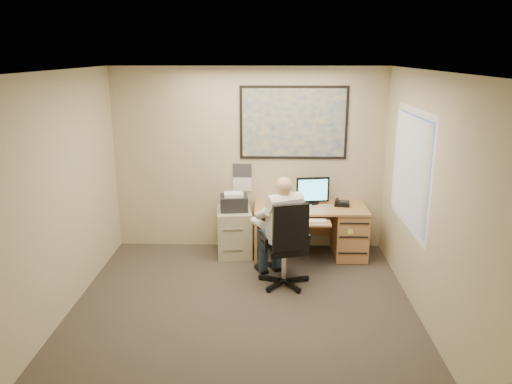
{
  "coord_description": "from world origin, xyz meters",
  "views": [
    {
      "loc": [
        0.29,
        -4.97,
        2.88
      ],
      "look_at": [
        0.13,
        1.3,
        1.12
      ],
      "focal_mm": 35.0,
      "sensor_mm": 36.0,
      "label": 1
    }
  ],
  "objects_px": {
    "office_chair": "(283,261)",
    "person": "(284,231)",
    "desk": "(333,226)",
    "filing_cabinet": "(234,228)"
  },
  "relations": [
    {
      "from": "filing_cabinet",
      "to": "office_chair",
      "type": "relative_size",
      "value": 0.83
    },
    {
      "from": "filing_cabinet",
      "to": "person",
      "type": "height_order",
      "value": "person"
    },
    {
      "from": "desk",
      "to": "filing_cabinet",
      "type": "relative_size",
      "value": 1.69
    },
    {
      "from": "office_chair",
      "to": "person",
      "type": "bearing_deg",
      "value": 63.79
    },
    {
      "from": "desk",
      "to": "person",
      "type": "height_order",
      "value": "person"
    },
    {
      "from": "filing_cabinet",
      "to": "person",
      "type": "relative_size",
      "value": 0.67
    },
    {
      "from": "desk",
      "to": "filing_cabinet",
      "type": "distance_m",
      "value": 1.44
    },
    {
      "from": "person",
      "to": "office_chair",
      "type": "bearing_deg",
      "value": -126.27
    },
    {
      "from": "desk",
      "to": "office_chair",
      "type": "distance_m",
      "value": 1.28
    },
    {
      "from": "filing_cabinet",
      "to": "desk",
      "type": "bearing_deg",
      "value": -6.28
    }
  ]
}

